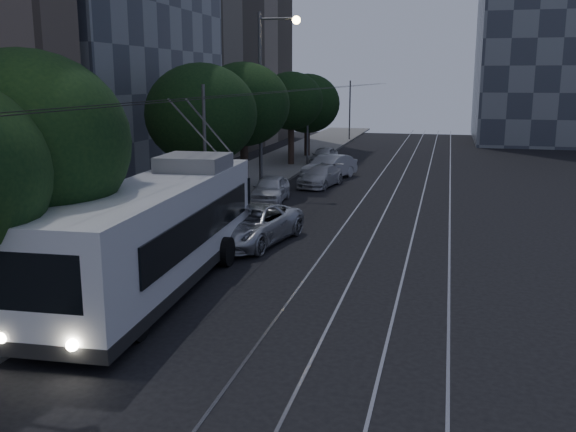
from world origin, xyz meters
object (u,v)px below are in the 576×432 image
Objects in this scene: car_white_c at (329,167)px; car_white_d at (324,156)px; car_white_a at (270,189)px; car_white_b at (320,176)px; pickup_silver at (251,225)px; trolleybus at (160,232)px; streetlamp_far at (267,84)px.

car_white_c is 1.17× the size of car_white_d.
car_white_a reaches higher than car_white_b.
car_white_b is at bearing 69.30° from car_white_a.
car_white_c reaches higher than pickup_silver.
pickup_silver is 16.63m from car_white_c.
trolleybus is 22.26m from car_white_c.
car_white_a is (-0.42, 13.92, -1.03)m from trolleybus.
trolleybus is at bearing -91.26° from pickup_silver.
car_white_c is (0.00, 16.63, 0.02)m from pickup_silver.
trolleybus is 5.78m from pickup_silver.
streetlamp_far is at bearing 91.86° from trolleybus.
streetlamp_far reaches higher than trolleybus.
car_white_c is at bearing 60.49° from streetlamp_far.
pickup_silver is 13.72m from car_white_b.
car_white_c is 0.47× the size of streetlamp_far.
trolleybus reaches higher than car_white_c.
car_white_c is at bearing 100.40° from car_white_b.
trolleybus is 2.36× the size of pickup_silver.
trolleybus reaches higher than pickup_silver.
pickup_silver is at bearing -77.24° from streetlamp_far.
car_white_c is at bearing -73.86° from car_white_d.
car_white_c is at bearing 74.83° from car_white_a.
car_white_d is (-0.45, 28.73, -1.05)m from trolleybus.
car_white_b is 0.43× the size of streetlamp_far.
car_white_a is 0.87× the size of car_white_c.
car_white_d is at bearing 123.81° from car_white_c.
car_white_c is 7.50m from streetlamp_far.
car_white_a reaches higher than car_white_d.
trolleybus is 1.28× the size of streetlamp_far.
pickup_silver is at bearing -83.69° from car_white_d.
pickup_silver is 1.36× the size of car_white_d.
trolleybus is at bearing -86.75° from car_white_d.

